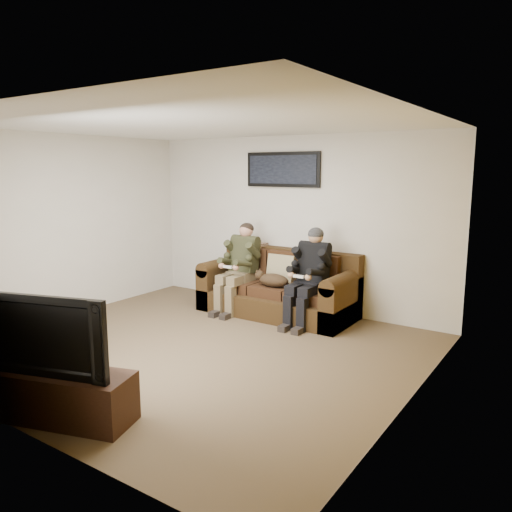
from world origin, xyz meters
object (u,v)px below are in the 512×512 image
Objects in this scene: person_left at (240,262)px; television at (52,332)px; sofa at (280,290)px; person_right at (310,270)px; framed_poster at (283,170)px; tv_stand at (56,395)px; cat at (272,280)px.

person_left reaches higher than television.
sofa is 0.73m from person_right.
sofa is 1.73× the size of person_left.
television is at bearing -98.30° from person_right.
sofa is 1.80m from framed_poster.
framed_poster is at bearing 143.80° from person_right.
tv_stand is at bearing -98.30° from person_right.
person_right is 1.05× the size of framed_poster.
television is (-0.52, -3.59, 0.03)m from person_right.
sofa is 0.33m from cat.
person_left is at bearing -123.82° from framed_poster.
sofa is at bearing 73.50° from tv_stand.
person_left is (-0.59, -0.19, 0.39)m from sofa.
person_left is 1.99× the size of cat.
person_left is 0.97× the size of tv_stand.
framed_poster is (0.39, 0.58, 1.36)m from person_left.
sofa is at bearing -62.54° from framed_poster.
person_right is 1.11× the size of television.
framed_poster reaches higher than person_right.
framed_poster is at bearing 117.46° from sofa.
sofa is at bearing 96.08° from cat.
tv_stand is at bearing 72.57° from television.
person_right is at bearing 64.27° from tv_stand.
tv_stand is (0.03, -3.53, -0.34)m from cat.
framed_poster is (-0.23, 0.64, 1.55)m from cat.
person_right is 2.00× the size of cat.
person_right reaches higher than tv_stand.
television is at bearing -89.06° from sofa.
person_right reaches higher than cat.
television is (0.03, -3.53, 0.21)m from cat.
person_left is 1.10× the size of television.
cat is (0.61, -0.06, -0.19)m from person_left.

